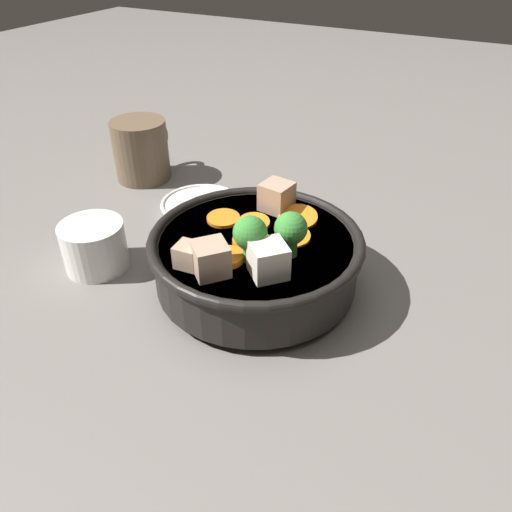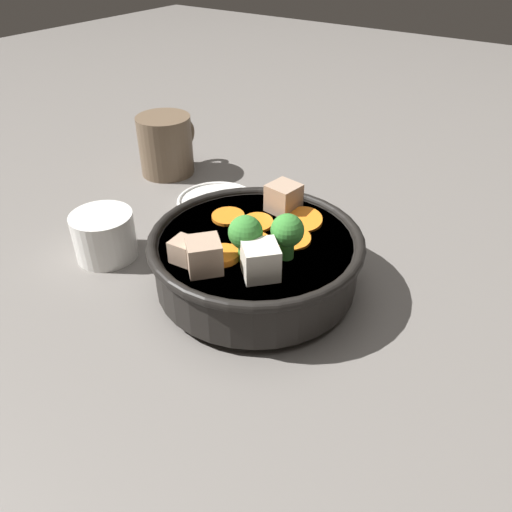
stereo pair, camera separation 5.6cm
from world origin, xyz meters
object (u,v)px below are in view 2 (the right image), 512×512
(stirfry_bowl, at_px, (256,255))
(side_saucer, at_px, (217,202))
(tea_cup, at_px, (104,235))
(dark_mug, at_px, (166,145))

(stirfry_bowl, xyz_separation_m, side_saucer, (0.12, 0.16, -0.04))
(stirfry_bowl, height_order, side_saucer, stirfry_bowl)
(stirfry_bowl, relative_size, side_saucer, 2.03)
(tea_cup, bearing_deg, side_saucer, -10.94)
(side_saucer, relative_size, tea_cup, 1.54)
(tea_cup, bearing_deg, dark_mug, 25.16)
(side_saucer, relative_size, dark_mug, 1.05)
(side_saucer, distance_m, tea_cup, 0.18)
(stirfry_bowl, distance_m, tea_cup, 0.20)
(side_saucer, height_order, tea_cup, tea_cup)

